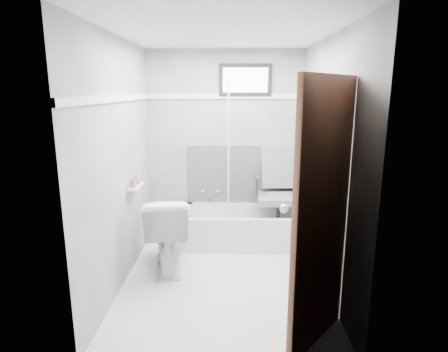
{
  "coord_description": "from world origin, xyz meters",
  "views": [
    {
      "loc": [
        0.07,
        -3.55,
        1.89
      ],
      "look_at": [
        0.0,
        0.35,
        1.0
      ],
      "focal_mm": 30.0,
      "sensor_mm": 36.0,
      "label": 1
    }
  ],
  "objects_px": {
    "soap_bottle_a": "(133,182)",
    "soap_bottle_b": "(136,180)",
    "office_chair": "(278,192)",
    "door": "(372,233)",
    "toilet": "(166,232)",
    "bathtub": "(243,227)"
  },
  "relations": [
    {
      "from": "bathtub",
      "to": "soap_bottle_a",
      "type": "height_order",
      "value": "soap_bottle_a"
    },
    {
      "from": "soap_bottle_a",
      "to": "soap_bottle_b",
      "type": "xyz_separation_m",
      "value": [
        0.0,
        0.14,
        -0.01
      ]
    },
    {
      "from": "bathtub",
      "to": "door",
      "type": "xyz_separation_m",
      "value": [
        0.75,
        -2.21,
        0.79
      ]
    },
    {
      "from": "soap_bottle_a",
      "to": "office_chair",
      "type": "bearing_deg",
      "value": 25.85
    },
    {
      "from": "office_chair",
      "to": "toilet",
      "type": "distance_m",
      "value": 1.51
    },
    {
      "from": "office_chair",
      "to": "door",
      "type": "distance_m",
      "value": 2.29
    },
    {
      "from": "toilet",
      "to": "soap_bottle_a",
      "type": "xyz_separation_m",
      "value": [
        -0.32,
        -0.03,
        0.56
      ]
    },
    {
      "from": "bathtub",
      "to": "toilet",
      "type": "relative_size",
      "value": 1.82
    },
    {
      "from": "door",
      "to": "soap_bottle_a",
      "type": "xyz_separation_m",
      "value": [
        -1.92,
        1.47,
        -0.03
      ]
    },
    {
      "from": "soap_bottle_a",
      "to": "soap_bottle_b",
      "type": "relative_size",
      "value": 1.1
    },
    {
      "from": "door",
      "to": "soap_bottle_b",
      "type": "bearing_deg",
      "value": 140.04
    },
    {
      "from": "office_chair",
      "to": "toilet",
      "type": "relative_size",
      "value": 1.31
    },
    {
      "from": "office_chair",
      "to": "soap_bottle_b",
      "type": "xyz_separation_m",
      "value": [
        -1.61,
        -0.64,
        0.3
      ]
    },
    {
      "from": "soap_bottle_b",
      "to": "door",
      "type": "bearing_deg",
      "value": -39.96
    },
    {
      "from": "office_chair",
      "to": "toilet",
      "type": "height_order",
      "value": "office_chair"
    },
    {
      "from": "toilet",
      "to": "door",
      "type": "height_order",
      "value": "door"
    },
    {
      "from": "soap_bottle_b",
      "to": "toilet",
      "type": "bearing_deg",
      "value": -18.25
    },
    {
      "from": "soap_bottle_a",
      "to": "soap_bottle_b",
      "type": "distance_m",
      "value": 0.14
    },
    {
      "from": "door",
      "to": "office_chair",
      "type": "bearing_deg",
      "value": 97.9
    },
    {
      "from": "bathtub",
      "to": "toilet",
      "type": "height_order",
      "value": "toilet"
    },
    {
      "from": "office_chair",
      "to": "door",
      "type": "height_order",
      "value": "door"
    },
    {
      "from": "toilet",
      "to": "soap_bottle_b",
      "type": "height_order",
      "value": "soap_bottle_b"
    }
  ]
}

